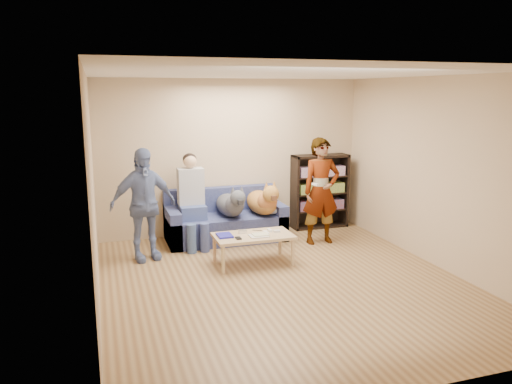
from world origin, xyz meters
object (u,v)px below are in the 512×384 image
object	(u,v)px
person_standing_right	(321,191)
sofa	(225,223)
coffee_table	(253,238)
bookshelf	(320,190)
person_standing_left	(143,205)
dog_tan	(263,201)
camera_silver	(243,231)
dog_gray	(231,204)
notebook_blue	(225,235)
person_seated	(192,197)

from	to	relation	value
person_standing_right	sofa	world-z (taller)	person_standing_right
coffee_table	bookshelf	bearing A→B (deg)	41.23
person_standing_left	dog_tan	xyz separation A→B (m)	(1.94, 0.39, -0.17)
camera_silver	dog_gray	size ratio (longest dim) A/B	0.09
notebook_blue	camera_silver	distance (m)	0.29
dog_gray	dog_tan	size ratio (longest dim) A/B	1.06
dog_gray	bookshelf	bearing A→B (deg)	13.77
dog_tan	coffee_table	bearing A→B (deg)	-115.66
person_standing_right	person_seated	world-z (taller)	person_standing_right
person_standing_left	dog_gray	bearing A→B (deg)	3.01
person_standing_right	dog_tan	world-z (taller)	person_standing_right
sofa	dog_gray	size ratio (longest dim) A/B	1.53
person_seated	camera_silver	bearing A→B (deg)	-62.91
sofa	notebook_blue	bearing A→B (deg)	-104.35
person_standing_left	sofa	size ratio (longest dim) A/B	0.85
coffee_table	notebook_blue	bearing A→B (deg)	172.87
camera_silver	sofa	bearing A→B (deg)	88.44
person_standing_left	dog_tan	world-z (taller)	person_standing_left
person_standing_left	camera_silver	distance (m)	1.47
person_standing_right	dog_gray	world-z (taller)	person_standing_right
person_seated	person_standing_right	bearing A→B (deg)	-14.73
camera_silver	coffee_table	world-z (taller)	camera_silver
bookshelf	person_seated	bearing A→B (deg)	-171.29
person_standing_left	dog_gray	size ratio (longest dim) A/B	1.31
person_standing_left	notebook_blue	distance (m)	1.26
person_seated	dog_gray	bearing A→B (deg)	-6.13
sofa	person_seated	distance (m)	0.75
dog_gray	notebook_blue	bearing A→B (deg)	-109.96
person_standing_right	notebook_blue	bearing A→B (deg)	-161.41
person_standing_left	person_seated	distance (m)	0.93
sofa	person_standing_left	bearing A→B (deg)	-155.51
notebook_blue	sofa	xyz separation A→B (m)	(0.31, 1.22, -0.15)
notebook_blue	dog_gray	distance (m)	1.11
person_seated	dog_tan	bearing A→B (deg)	-4.64
dog_tan	coffee_table	size ratio (longest dim) A/B	1.07
dog_gray	dog_tan	distance (m)	0.53
dog_gray	person_seated	bearing A→B (deg)	173.87
person_seated	coffee_table	world-z (taller)	person_seated
person_seated	bookshelf	size ratio (longest dim) A/B	1.13
person_standing_left	coffee_table	distance (m)	1.64
sofa	person_seated	size ratio (longest dim) A/B	1.29
dog_gray	bookshelf	world-z (taller)	bookshelf
dog_tan	coffee_table	world-z (taller)	dog_tan
camera_silver	bookshelf	bearing A→B (deg)	36.99
dog_tan	person_standing_left	bearing A→B (deg)	-168.50
person_standing_left	dog_tan	bearing A→B (deg)	-2.15
coffee_table	camera_silver	bearing A→B (deg)	135.00
dog_tan	sofa	bearing A→B (deg)	159.65
person_seated	dog_gray	distance (m)	0.63
person_seated	sofa	bearing A→B (deg)	12.91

